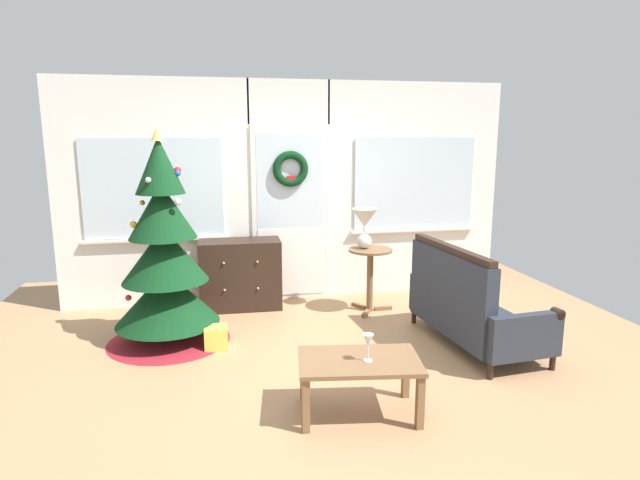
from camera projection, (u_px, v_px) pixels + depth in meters
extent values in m
plane|color=#AD7F56|center=(327.00, 370.00, 4.43)|extent=(6.76, 6.76, 0.00)
cube|color=white|center=(154.00, 195.00, 5.89)|extent=(2.15, 0.08, 2.55)
cube|color=white|center=(413.00, 189.00, 6.49)|extent=(2.15, 0.08, 2.55)
cube|color=white|center=(289.00, 102.00, 5.99)|extent=(0.94, 0.08, 0.50)
cube|color=silver|center=(290.00, 214.00, 6.20)|extent=(0.90, 0.05, 2.05)
cube|color=white|center=(291.00, 262.00, 6.29)|extent=(0.78, 0.02, 0.80)
cube|color=silver|center=(290.00, 182.00, 6.11)|extent=(0.78, 0.01, 1.10)
cube|color=silver|center=(153.00, 189.00, 5.82)|extent=(1.50, 0.01, 1.10)
cube|color=silver|center=(415.00, 184.00, 6.42)|extent=(1.50, 0.01, 1.10)
cube|color=silver|center=(156.00, 240.00, 5.92)|extent=(1.59, 0.06, 0.03)
cube|color=silver|center=(413.00, 230.00, 6.52)|extent=(1.59, 0.06, 0.03)
torus|color=black|center=(291.00, 169.00, 6.04)|extent=(0.41, 0.09, 0.41)
cube|color=red|center=(291.00, 180.00, 6.05)|extent=(0.10, 0.02, 0.10)
cylinder|color=#4C331E|center=(169.00, 329.00, 5.03)|extent=(0.10, 0.10, 0.25)
cone|color=maroon|center=(169.00, 336.00, 5.04)|extent=(1.15, 1.15, 0.10)
cone|color=#0F3819|center=(167.00, 297.00, 4.97)|extent=(0.96, 0.96, 0.51)
cone|color=#0F3819|center=(164.00, 254.00, 4.89)|extent=(0.79, 0.79, 0.51)
cone|color=#0F3819|center=(162.00, 210.00, 4.81)|extent=(0.62, 0.62, 0.51)
cone|color=#0F3819|center=(159.00, 165.00, 4.73)|extent=(0.44, 0.44, 0.51)
cone|color=#E0BC4C|center=(157.00, 134.00, 4.68)|extent=(0.12, 0.12, 0.12)
sphere|color=red|center=(128.00, 298.00, 4.70)|extent=(0.05, 0.05, 0.05)
sphere|color=gold|center=(133.00, 224.00, 4.74)|extent=(0.06, 0.06, 0.06)
sphere|color=silver|center=(148.00, 180.00, 4.57)|extent=(0.05, 0.05, 0.05)
sphere|color=#264CB2|center=(178.00, 173.00, 4.75)|extent=(0.06, 0.06, 0.06)
sphere|color=red|center=(177.00, 170.00, 4.83)|extent=(0.07, 0.07, 0.07)
sphere|color=gold|center=(142.00, 203.00, 4.86)|extent=(0.05, 0.05, 0.05)
sphere|color=silver|center=(178.00, 202.00, 4.67)|extent=(0.06, 0.06, 0.06)
cube|color=black|center=(240.00, 274.00, 5.96)|extent=(0.91, 0.44, 0.78)
sphere|color=tan|center=(224.00, 263.00, 5.67)|extent=(0.03, 0.03, 0.03)
sphere|color=tan|center=(257.00, 262.00, 5.73)|extent=(0.03, 0.03, 0.03)
sphere|color=tan|center=(225.00, 290.00, 5.73)|extent=(0.03, 0.03, 0.03)
sphere|color=tan|center=(258.00, 288.00, 5.79)|extent=(0.03, 0.03, 0.03)
cylinder|color=black|center=(553.00, 362.00, 4.42)|extent=(0.05, 0.05, 0.14)
cylinder|color=black|center=(464.00, 311.00, 5.69)|extent=(0.05, 0.05, 0.14)
cylinder|color=black|center=(490.00, 371.00, 4.25)|extent=(0.05, 0.05, 0.14)
cylinder|color=black|center=(414.00, 316.00, 5.52)|extent=(0.05, 0.05, 0.14)
cube|color=#282D38|center=(476.00, 322.00, 4.94)|extent=(0.83, 1.36, 0.14)
cube|color=#282D38|center=(450.00, 286.00, 4.79)|extent=(0.23, 1.30, 0.62)
cube|color=black|center=(452.00, 249.00, 4.72)|extent=(0.19, 1.27, 0.06)
cube|color=#282D38|center=(526.00, 337.00, 4.27)|extent=(0.67, 0.15, 0.38)
cylinder|color=black|center=(557.00, 313.00, 4.32)|extent=(0.10, 0.10, 0.09)
cube|color=#282D38|center=(440.00, 290.00, 5.57)|extent=(0.67, 0.15, 0.38)
cylinder|color=black|center=(465.00, 272.00, 5.62)|extent=(0.10, 0.10, 0.09)
cylinder|color=brown|center=(370.00, 250.00, 5.78)|extent=(0.48, 0.48, 0.02)
cylinder|color=brown|center=(370.00, 281.00, 5.85)|extent=(0.07, 0.07, 0.68)
cube|color=brown|center=(383.00, 308.00, 5.94)|extent=(0.20, 0.05, 0.04)
cube|color=brown|center=(359.00, 306.00, 6.03)|extent=(0.14, 0.20, 0.04)
cube|color=brown|center=(366.00, 314.00, 5.76)|extent=(0.14, 0.20, 0.04)
sphere|color=silver|center=(364.00, 241.00, 5.79)|extent=(0.16, 0.16, 0.16)
cylinder|color=silver|center=(364.00, 230.00, 5.76)|extent=(0.02, 0.02, 0.06)
cone|color=silver|center=(365.00, 218.00, 5.74)|extent=(0.28, 0.28, 0.20)
cube|color=brown|center=(359.00, 361.00, 3.66)|extent=(0.91, 0.63, 0.03)
cube|color=brown|center=(306.00, 406.00, 3.47)|extent=(0.05, 0.05, 0.38)
cube|color=brown|center=(420.00, 402.00, 3.51)|extent=(0.05, 0.05, 0.38)
cube|color=brown|center=(304.00, 376.00, 3.90)|extent=(0.05, 0.05, 0.38)
cube|color=brown|center=(406.00, 373.00, 3.94)|extent=(0.05, 0.05, 0.38)
cylinder|color=silver|center=(368.00, 361.00, 3.63)|extent=(0.06, 0.06, 0.01)
cylinder|color=silver|center=(368.00, 353.00, 3.62)|extent=(0.01, 0.01, 0.10)
cone|color=silver|center=(368.00, 340.00, 3.60)|extent=(0.08, 0.08, 0.09)
cube|color=#D8C64C|center=(216.00, 338.00, 4.85)|extent=(0.21, 0.19, 0.21)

